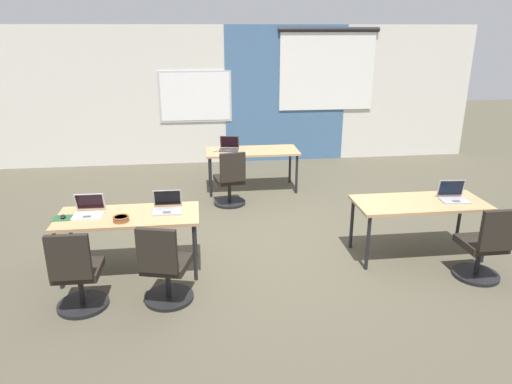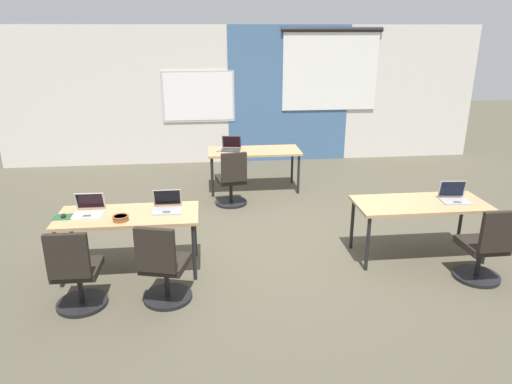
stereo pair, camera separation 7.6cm
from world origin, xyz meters
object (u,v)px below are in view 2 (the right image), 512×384
Objects in this scene: desk_near_left at (128,219)px; desk_far_center at (254,153)px; chair_near_right_end at (485,251)px; laptop_near_right_end at (454,197)px; laptop_near_left_end at (89,210)px; desk_near_right at (420,207)px; laptop_far_left at (231,147)px; chair_near_left_end at (76,276)px; laptop_near_left_inner at (167,206)px; chair_near_left_inner at (164,270)px; chair_far_left at (232,183)px; mouse_near_left_end at (63,215)px; snack_bowl at (121,218)px; mouse_far_left at (217,150)px.

desk_far_center is at bearing 57.99° from desk_near_left.
laptop_near_right_end is at bearing -87.45° from chair_near_right_end.
laptop_near_left_end is at bearing -175.46° from laptop_near_right_end.
desk_near_right is 4.25× the size of laptop_far_left.
laptop_near_left_inner is at bearing -134.93° from chair_near_left_end.
chair_near_left_inner is (0.43, -0.74, -0.28)m from desk_near_left.
chair_near_left_inner is (-1.32, -3.54, -0.28)m from desk_far_center.
laptop_near_left_inner is (-3.53, 0.77, 0.39)m from chair_near_right_end.
chair_near_right_end is 2.77× the size of laptop_near_left_inner.
chair_far_left is 2.93m from chair_near_left_inner.
chair_near_left_end is (-0.87, -0.85, -0.39)m from laptop_near_left_inner.
chair_far_left is 1.00× the size of chair_near_left_inner.
laptop_far_left is 2.93m from laptop_near_left_inner.
chair_far_left reaches higher than desk_near_left.
snack_bowl is at bearing -14.91° from mouse_near_left_end.
laptop_near_left_end is at bearing -119.56° from mouse_far_left.
chair_near_right_end is (0.47, -0.69, -0.28)m from desk_near_right.
chair_far_left reaches higher than snack_bowl.
laptop_near_right_end is at bearing -37.70° from laptop_far_left.
laptop_far_left is 3.74m from chair_near_left_inner.
mouse_near_left_end reaches higher than desk_near_left.
chair_far_left and chair_near_left_end have the same top height.
desk_near_left and desk_near_right have the same top height.
chair_near_right_end is 3.54m from chair_near_left_inner.
mouse_near_left_end is at bearing 35.95° from chair_far_left.
chair_far_left is at bearing -120.88° from chair_near_left_end.
mouse_far_left is (-2.39, 2.80, 0.08)m from desk_near_right.
desk_far_center is at bearing 0.02° from mouse_far_left.
laptop_near_right_end is 1.06× the size of laptop_near_left_end.
chair_far_left is (0.20, -0.75, -0.36)m from mouse_far_left.
desk_near_right is 1.74× the size of chair_far_left.
chair_near_right_end is at bearing -9.92° from desk_near_left.
desk_near_right is (3.50, 0.00, 0.00)m from desk_near_left.
desk_near_left is at bearing -118.18° from chair_near_left_end.
mouse_far_left reaches higher than desk_near_right.
chair_near_left_inner is at bearing -32.52° from mouse_near_left_end.
desk_far_center is at bearing 1.52° from laptop_far_left.
laptop_far_left is at bearing 58.11° from laptop_near_left_end.
laptop_near_right_end is at bearing 0.27° from mouse_near_left_end.
desk_near_left is 4.81× the size of laptop_near_left_inner.
laptop_far_left is 3.48× the size of mouse_near_left_end.
chair_far_left is (-2.19, 2.05, -0.28)m from desk_near_right.
laptop_far_left is 0.41× the size of chair_near_left_end.
chair_near_right_end is at bearing -43.40° from laptop_far_left.
chair_near_right_end is (2.22, -3.49, -0.28)m from desk_far_center.
laptop_near_left_end reaches higher than chair_far_left.
laptop_near_left_end is at bearing -128.61° from desk_far_center.
desk_near_right is at bearing -56.70° from chair_near_right_end.
chair_near_right_end is (0.04, -0.70, -0.39)m from laptop_near_right_end.
laptop_near_left_inner is (-1.31, -2.73, 0.11)m from desk_far_center.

